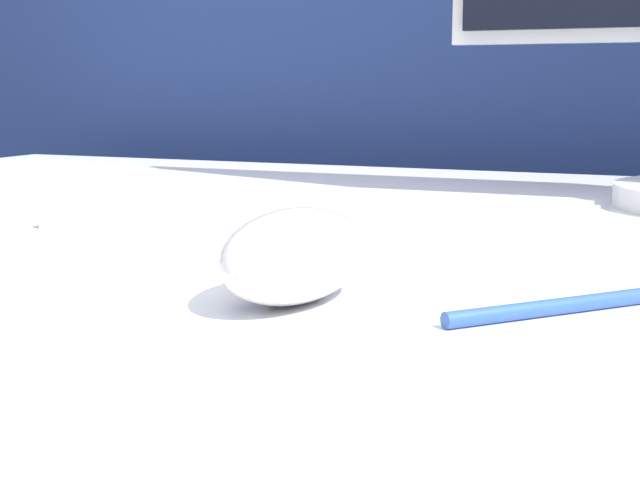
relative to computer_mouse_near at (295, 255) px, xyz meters
The scene contains 4 objects.
partition_panel 0.85m from the computer_mouse_near, 85.05° to the left, with size 5.00×0.03×1.35m.
computer_mouse_near is the anchor object (origin of this frame).
keyboard 0.20m from the computer_mouse_near, 109.27° to the left, with size 0.40×0.13×0.02m.
pen 0.14m from the computer_mouse_near, 12.79° to the left, with size 0.11×0.11×0.01m.
Camera 1 is at (0.10, -0.54, 0.85)m, focal length 50.00 mm.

